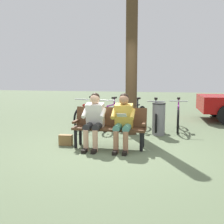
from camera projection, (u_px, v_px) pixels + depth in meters
The scene contains 12 objects.
ground_plane at pixel (116, 150), 5.86m from camera, with size 40.00×40.00×0.00m, color #566647.
bench at pixel (110, 124), 6.07m from camera, with size 1.60×0.48×0.87m.
person_reading at pixel (123, 119), 5.82m from camera, with size 0.49×0.76×1.20m.
person_companion at pixel (94, 118), 5.95m from camera, with size 0.49×0.76×1.20m.
handbag at pixel (66, 140), 6.24m from camera, with size 0.30×0.14×0.24m, color olive.
tree_trunk at pixel (131, 66), 7.20m from camera, with size 0.31×0.31×3.62m, color #4C3823.
litter_bin at pixel (159, 119), 7.27m from camera, with size 0.35×0.35×0.86m.
bicycle_orange at pixel (178, 118), 7.91m from camera, with size 0.48×1.68×0.94m.
bicycle_red at pixel (156, 118), 7.84m from camera, with size 0.48×1.68×0.94m.
bicycle_green at pixel (135, 118), 7.88m from camera, with size 0.63×1.62×0.94m.
bicycle_blue at pixel (112, 117), 8.10m from camera, with size 0.49×1.66×0.94m.
bicycle_silver at pixel (89, 115), 8.42m from camera, with size 0.59×1.64×0.94m.
Camera 1 is at (-1.05, 5.60, 1.59)m, focal length 43.99 mm.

